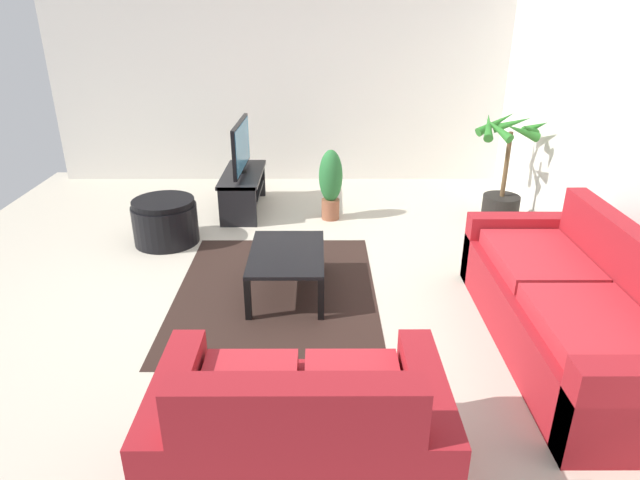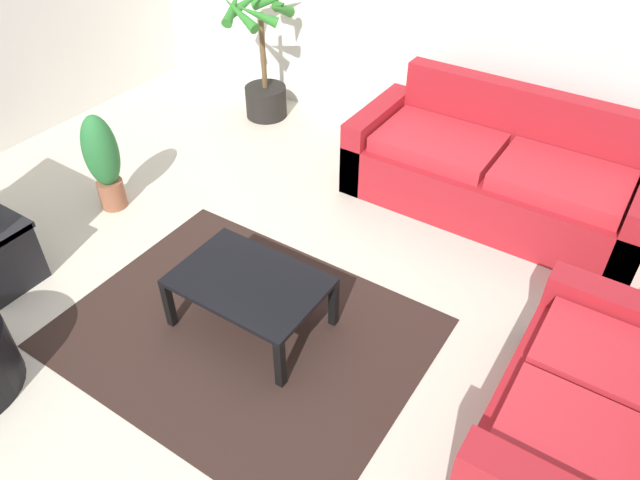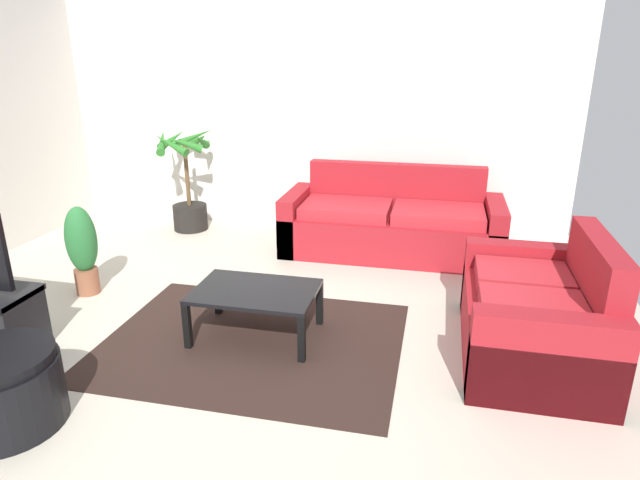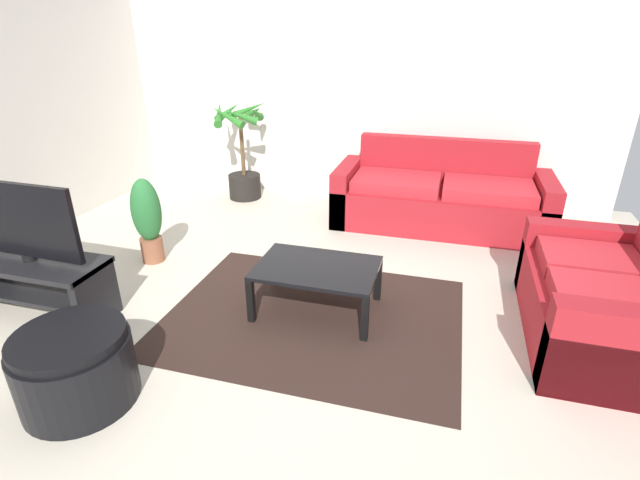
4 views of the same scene
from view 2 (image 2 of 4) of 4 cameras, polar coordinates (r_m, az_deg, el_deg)
ground_plane at (r=3.88m, az=-11.80°, el=-8.43°), size 6.60×6.60×0.00m
couch_main at (r=4.81m, az=16.66°, el=6.00°), size 2.27×0.90×0.90m
couch_loveseat at (r=3.31m, az=25.12°, el=-16.03°), size 0.90×1.44×0.90m
coffee_table at (r=3.63m, az=-6.82°, el=-4.37°), size 0.91×0.62×0.38m
area_rug at (r=3.81m, az=-7.38°, el=-8.83°), size 2.20×1.70×0.01m
potted_palm at (r=5.93m, az=-5.47°, el=16.24°), size 0.67×0.67×1.21m
potted_plant_small at (r=4.85m, az=-20.17°, el=7.29°), size 0.26×0.26×0.81m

